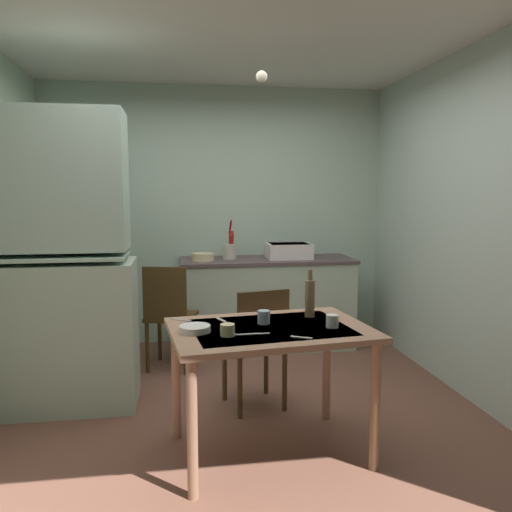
{
  "coord_description": "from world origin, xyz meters",
  "views": [
    {
      "loc": [
        -0.41,
        -3.44,
        1.56
      ],
      "look_at": [
        0.14,
        0.13,
        1.11
      ],
      "focal_mm": 35.77,
      "sensor_mm": 36.0,
      "label": 1
    }
  ],
  "objects_px": {
    "hutch_cabinet": "(64,271)",
    "dining_table": "(270,344)",
    "glass_bottle": "(310,297)",
    "chair_by_counter": "(169,314)",
    "hand_pump": "(231,242)",
    "chair_far_side": "(257,344)",
    "mug_dark": "(264,317)",
    "serving_bowl_wide": "(195,329)",
    "mixing_bowl_counter": "(203,257)",
    "sink_basin": "(289,251)"
  },
  "relations": [
    {
      "from": "chair_by_counter",
      "to": "glass_bottle",
      "type": "bearing_deg",
      "value": -56.07
    },
    {
      "from": "hand_pump",
      "to": "glass_bottle",
      "type": "height_order",
      "value": "hand_pump"
    },
    {
      "from": "glass_bottle",
      "to": "chair_by_counter",
      "type": "bearing_deg",
      "value": 123.93
    },
    {
      "from": "dining_table",
      "to": "chair_by_counter",
      "type": "relative_size",
      "value": 1.32
    },
    {
      "from": "chair_far_side",
      "to": "chair_by_counter",
      "type": "height_order",
      "value": "chair_by_counter"
    },
    {
      "from": "chair_far_side",
      "to": "serving_bowl_wide",
      "type": "xyz_separation_m",
      "value": [
        -0.46,
        -0.67,
        0.31
      ]
    },
    {
      "from": "dining_table",
      "to": "glass_bottle",
      "type": "xyz_separation_m",
      "value": [
        0.3,
        0.22,
        0.23
      ]
    },
    {
      "from": "dining_table",
      "to": "chair_by_counter",
      "type": "height_order",
      "value": "chair_by_counter"
    },
    {
      "from": "mixing_bowl_counter",
      "to": "mug_dark",
      "type": "relative_size",
      "value": 2.68
    },
    {
      "from": "sink_basin",
      "to": "hand_pump",
      "type": "relative_size",
      "value": 1.13
    },
    {
      "from": "sink_basin",
      "to": "glass_bottle",
      "type": "distance_m",
      "value": 1.93
    },
    {
      "from": "glass_bottle",
      "to": "dining_table",
      "type": "bearing_deg",
      "value": -143.86
    },
    {
      "from": "chair_far_side",
      "to": "serving_bowl_wide",
      "type": "height_order",
      "value": "chair_far_side"
    },
    {
      "from": "hand_pump",
      "to": "glass_bottle",
      "type": "relative_size",
      "value": 1.29
    },
    {
      "from": "hand_pump",
      "to": "serving_bowl_wide",
      "type": "relative_size",
      "value": 2.21
    },
    {
      "from": "mixing_bowl_counter",
      "to": "serving_bowl_wide",
      "type": "bearing_deg",
      "value": -94.09
    },
    {
      "from": "hutch_cabinet",
      "to": "mug_dark",
      "type": "bearing_deg",
      "value": -32.35
    },
    {
      "from": "chair_by_counter",
      "to": "sink_basin",
      "type": "bearing_deg",
      "value": 25.09
    },
    {
      "from": "mixing_bowl_counter",
      "to": "mug_dark",
      "type": "height_order",
      "value": "mixing_bowl_counter"
    },
    {
      "from": "dining_table",
      "to": "hutch_cabinet",
      "type": "bearing_deg",
      "value": 145.58
    },
    {
      "from": "mixing_bowl_counter",
      "to": "mug_dark",
      "type": "distance_m",
      "value": 2.01
    },
    {
      "from": "hutch_cabinet",
      "to": "glass_bottle",
      "type": "relative_size",
      "value": 7.04
    },
    {
      "from": "mixing_bowl_counter",
      "to": "mug_dark",
      "type": "xyz_separation_m",
      "value": [
        0.26,
        -1.99,
        -0.12
      ]
    },
    {
      "from": "mug_dark",
      "to": "chair_far_side",
      "type": "bearing_deg",
      "value": 85.13
    },
    {
      "from": "serving_bowl_wide",
      "to": "hutch_cabinet",
      "type": "bearing_deg",
      "value": 133.43
    },
    {
      "from": "chair_by_counter",
      "to": "mug_dark",
      "type": "height_order",
      "value": "chair_by_counter"
    },
    {
      "from": "mug_dark",
      "to": "glass_bottle",
      "type": "relative_size",
      "value": 0.27
    },
    {
      "from": "hand_pump",
      "to": "sink_basin",
      "type": "bearing_deg",
      "value": -4.51
    },
    {
      "from": "mixing_bowl_counter",
      "to": "mug_dark",
      "type": "bearing_deg",
      "value": -82.44
    },
    {
      "from": "sink_basin",
      "to": "serving_bowl_wide",
      "type": "relative_size",
      "value": 2.49
    },
    {
      "from": "sink_basin",
      "to": "mixing_bowl_counter",
      "type": "distance_m",
      "value": 0.87
    },
    {
      "from": "mug_dark",
      "to": "chair_by_counter",
      "type": "bearing_deg",
      "value": 111.63
    },
    {
      "from": "dining_table",
      "to": "glass_bottle",
      "type": "bearing_deg",
      "value": 36.14
    },
    {
      "from": "serving_bowl_wide",
      "to": "chair_by_counter",
      "type": "bearing_deg",
      "value": 96.18
    },
    {
      "from": "dining_table",
      "to": "chair_by_counter",
      "type": "bearing_deg",
      "value": 111.3
    },
    {
      "from": "sink_basin",
      "to": "hand_pump",
      "type": "distance_m",
      "value": 0.58
    },
    {
      "from": "dining_table",
      "to": "mug_dark",
      "type": "relative_size",
      "value": 15.4
    },
    {
      "from": "hutch_cabinet",
      "to": "mixing_bowl_counter",
      "type": "relative_size",
      "value": 9.9
    },
    {
      "from": "hutch_cabinet",
      "to": "dining_table",
      "type": "bearing_deg",
      "value": -34.42
    },
    {
      "from": "serving_bowl_wide",
      "to": "glass_bottle",
      "type": "height_order",
      "value": "glass_bottle"
    },
    {
      "from": "chair_by_counter",
      "to": "hand_pump",
      "type": "bearing_deg",
      "value": 44.38
    },
    {
      "from": "mug_dark",
      "to": "mixing_bowl_counter",
      "type": "bearing_deg",
      "value": 97.56
    },
    {
      "from": "hutch_cabinet",
      "to": "mixing_bowl_counter",
      "type": "height_order",
      "value": "hutch_cabinet"
    },
    {
      "from": "mixing_bowl_counter",
      "to": "chair_by_counter",
      "type": "height_order",
      "value": "mixing_bowl_counter"
    },
    {
      "from": "hand_pump",
      "to": "chair_far_side",
      "type": "height_order",
      "value": "hand_pump"
    },
    {
      "from": "chair_far_side",
      "to": "glass_bottle",
      "type": "relative_size",
      "value": 2.95
    },
    {
      "from": "hutch_cabinet",
      "to": "hand_pump",
      "type": "bearing_deg",
      "value": 43.04
    },
    {
      "from": "hand_pump",
      "to": "mug_dark",
      "type": "relative_size",
      "value": 4.86
    },
    {
      "from": "chair_far_side",
      "to": "mug_dark",
      "type": "height_order",
      "value": "chair_far_side"
    },
    {
      "from": "mixing_bowl_counter",
      "to": "chair_far_side",
      "type": "distance_m",
      "value": 1.54
    }
  ]
}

